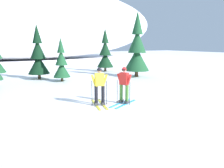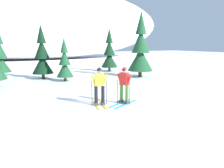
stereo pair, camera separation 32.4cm
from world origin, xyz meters
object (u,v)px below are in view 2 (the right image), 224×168
object	(u,v)px
skier_yellow_jacket	(99,86)
pine_tree_center_right	(65,63)
pine_tree_center_left	(0,56)
pine_tree_center	(42,56)
pine_tree_far_right	(141,50)
skier_red_jacket	(124,85)
pine_tree_right	(109,54)

from	to	relation	value
skier_yellow_jacket	pine_tree_center_right	size ratio (longest dim) A/B	0.57
pine_tree_center_left	pine_tree_center	xyz separation A→B (m)	(2.96, -2.38, 0.05)
pine_tree_center_left	pine_tree_center_right	xyz separation A→B (m)	(4.23, -4.27, -0.38)
pine_tree_far_right	skier_red_jacket	bearing A→B (deg)	-129.10
skier_red_jacket	pine_tree_right	bearing A→B (deg)	67.19
skier_yellow_jacket	pine_tree_center_left	xyz separation A→B (m)	(-3.95, 11.29, 0.83)
pine_tree_center	pine_tree_right	distance (m)	6.95
pine_tree_center_left	pine_tree_center	bearing A→B (deg)	-38.84
pine_tree_center_right	skier_red_jacket	bearing A→B (deg)	-83.50
skier_red_jacket	pine_tree_center_right	xyz separation A→B (m)	(-0.83, 7.29, 0.46)
skier_yellow_jacket	pine_tree_center_right	world-z (taller)	pine_tree_center_right
pine_tree_center_right	pine_tree_right	distance (m)	6.58
pine_tree_center	pine_tree_right	size ratio (longest dim) A/B	0.99
skier_yellow_jacket	pine_tree_center_left	world-z (taller)	pine_tree_center_left
skier_yellow_jacket	skier_red_jacket	bearing A→B (deg)	-13.71
skier_red_jacket	pine_tree_center	world-z (taller)	pine_tree_center
pine_tree_center_left	pine_tree_right	size ratio (longest dim) A/B	0.97
pine_tree_center_right	pine_tree_right	world-z (taller)	pine_tree_right
skier_yellow_jacket	pine_tree_center_right	distance (m)	7.04
skier_yellow_jacket	pine_tree_center_left	bearing A→B (deg)	109.30
pine_tree_center_right	skier_yellow_jacket	bearing A→B (deg)	-92.29
pine_tree_right	pine_tree_center	bearing A→B (deg)	-165.10
skier_yellow_jacket	pine_tree_center	bearing A→B (deg)	96.35
skier_yellow_jacket	pine_tree_center	world-z (taller)	pine_tree_center
pine_tree_right	pine_tree_center_right	bearing A→B (deg)	-146.01
pine_tree_center_left	pine_tree_center_right	bearing A→B (deg)	-45.22
skier_yellow_jacket	pine_tree_center_left	distance (m)	11.99
pine_tree_center_left	pine_tree_right	world-z (taller)	pine_tree_right
pine_tree_center_left	pine_tree_far_right	size ratio (longest dim) A/B	0.77
pine_tree_center_left	pine_tree_far_right	xyz separation A→B (m)	(10.33, -5.08, 0.51)
skier_red_jacket	pine_tree_right	world-z (taller)	pine_tree_right
skier_red_jacket	pine_tree_far_right	distance (m)	8.45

